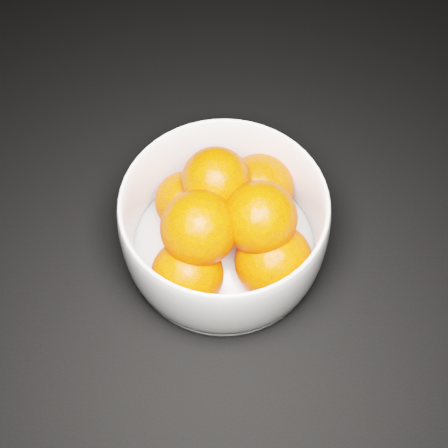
{
  "coord_description": "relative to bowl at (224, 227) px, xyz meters",
  "views": [
    {
      "loc": [
        -0.2,
        -0.05,
        0.54
      ],
      "look_at": [
        -0.21,
        0.25,
        0.05
      ],
      "focal_mm": 50.0,
      "sensor_mm": 36.0,
      "label": 1
    }
  ],
  "objects": [
    {
      "name": "orange_pile",
      "position": [
        0.01,
        -0.0,
        0.01
      ],
      "size": [
        0.15,
        0.16,
        0.11
      ],
      "color": "#FA3900",
      "rests_on": "bowl"
    },
    {
      "name": "bowl",
      "position": [
        0.0,
        0.0,
        0.0
      ],
      "size": [
        0.19,
        0.19,
        0.09
      ],
      "rotation": [
        0.0,
        0.0,
        -0.16
      ],
      "color": "white",
      "rests_on": "ground"
    }
  ]
}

